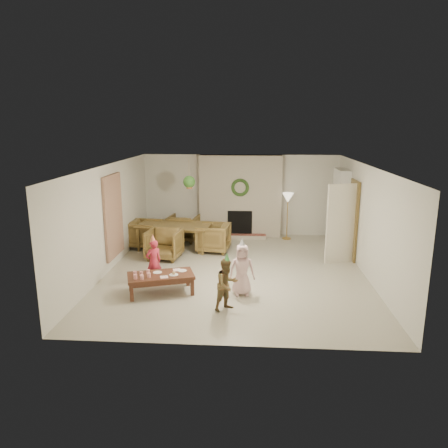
# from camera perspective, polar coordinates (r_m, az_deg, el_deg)

# --- Properties ---
(floor) EXTENTS (7.00, 7.00, 0.00)m
(floor) POSITION_cam_1_polar(r_m,az_deg,el_deg) (10.14, 1.54, -6.33)
(floor) COLOR #B7B29E
(floor) RESTS_ON ground
(ceiling) EXTENTS (7.00, 7.00, 0.00)m
(ceiling) POSITION_cam_1_polar(r_m,az_deg,el_deg) (9.60, 1.64, 7.87)
(ceiling) COLOR white
(ceiling) RESTS_ON wall_back
(wall_back) EXTENTS (7.00, 0.00, 7.00)m
(wall_back) POSITION_cam_1_polar(r_m,az_deg,el_deg) (13.23, 2.23, 3.92)
(wall_back) COLOR silver
(wall_back) RESTS_ON floor
(wall_front) EXTENTS (7.00, 0.00, 7.00)m
(wall_front) POSITION_cam_1_polar(r_m,az_deg,el_deg) (6.43, 0.27, -6.33)
(wall_front) COLOR silver
(wall_front) RESTS_ON floor
(wall_left) EXTENTS (0.00, 7.00, 7.00)m
(wall_left) POSITION_cam_1_polar(r_m,az_deg,el_deg) (10.36, -15.23, 0.80)
(wall_left) COLOR silver
(wall_left) RESTS_ON floor
(wall_right) EXTENTS (0.00, 7.00, 7.00)m
(wall_right) POSITION_cam_1_polar(r_m,az_deg,el_deg) (10.13, 18.80, 0.28)
(wall_right) COLOR silver
(wall_right) RESTS_ON floor
(fireplace_mass) EXTENTS (2.50, 0.40, 2.50)m
(fireplace_mass) POSITION_cam_1_polar(r_m,az_deg,el_deg) (13.03, 2.20, 3.78)
(fireplace_mass) COLOR #5C2018
(fireplace_mass) RESTS_ON floor
(fireplace_hearth) EXTENTS (1.60, 0.30, 0.12)m
(fireplace_hearth) POSITION_cam_1_polar(r_m,az_deg,el_deg) (12.94, 2.11, -1.68)
(fireplace_hearth) COLOR maroon
(fireplace_hearth) RESTS_ON floor
(fireplace_firebox) EXTENTS (0.75, 0.12, 0.75)m
(fireplace_firebox) POSITION_cam_1_polar(r_m,az_deg,el_deg) (13.01, 2.15, 0.17)
(fireplace_firebox) COLOR black
(fireplace_firebox) RESTS_ON floor
(fireplace_wreath) EXTENTS (0.54, 0.10, 0.54)m
(fireplace_wreath) POSITION_cam_1_polar(r_m,az_deg,el_deg) (12.76, 2.18, 4.93)
(fireplace_wreath) COLOR #214118
(fireplace_wreath) RESTS_ON fireplace_mass
(floor_lamp_base) EXTENTS (0.26, 0.26, 0.03)m
(floor_lamp_base) POSITION_cam_1_polar(r_m,az_deg,el_deg) (13.04, 8.42, -1.92)
(floor_lamp_base) COLOR gold
(floor_lamp_base) RESTS_ON floor
(floor_lamp_post) EXTENTS (0.03, 0.03, 1.27)m
(floor_lamp_post) POSITION_cam_1_polar(r_m,az_deg,el_deg) (12.89, 8.52, 0.85)
(floor_lamp_post) COLOR gold
(floor_lamp_post) RESTS_ON floor
(floor_lamp_shade) EXTENTS (0.34, 0.34, 0.28)m
(floor_lamp_shade) POSITION_cam_1_polar(r_m,az_deg,el_deg) (12.77, 8.61, 3.53)
(floor_lamp_shade) COLOR beige
(floor_lamp_shade) RESTS_ON floor_lamp_post
(bookshelf_carcass) EXTENTS (0.30, 1.00, 2.20)m
(bookshelf_carcass) POSITION_cam_1_polar(r_m,az_deg,el_deg) (12.31, 15.38, 2.03)
(bookshelf_carcass) COLOR white
(bookshelf_carcass) RESTS_ON floor
(bookshelf_shelf_a) EXTENTS (0.30, 0.92, 0.03)m
(bookshelf_shelf_a) POSITION_cam_1_polar(r_m,az_deg,el_deg) (12.45, 15.11, -0.90)
(bookshelf_shelf_a) COLOR white
(bookshelf_shelf_a) RESTS_ON bookshelf_carcass
(bookshelf_shelf_b) EXTENTS (0.30, 0.92, 0.03)m
(bookshelf_shelf_b) POSITION_cam_1_polar(r_m,az_deg,el_deg) (12.36, 15.22, 0.90)
(bookshelf_shelf_b) COLOR white
(bookshelf_shelf_b) RESTS_ON bookshelf_carcass
(bookshelf_shelf_c) EXTENTS (0.30, 0.92, 0.03)m
(bookshelf_shelf_c) POSITION_cam_1_polar(r_m,az_deg,el_deg) (12.28, 15.33, 2.72)
(bookshelf_shelf_c) COLOR white
(bookshelf_shelf_c) RESTS_ON bookshelf_carcass
(bookshelf_shelf_d) EXTENTS (0.30, 0.92, 0.03)m
(bookshelf_shelf_d) POSITION_cam_1_polar(r_m,az_deg,el_deg) (12.22, 15.45, 4.56)
(bookshelf_shelf_d) COLOR white
(bookshelf_shelf_d) RESTS_ON bookshelf_carcass
(books_row_lower) EXTENTS (0.20, 0.40, 0.24)m
(books_row_lower) POSITION_cam_1_polar(r_m,az_deg,el_deg) (12.27, 15.18, -0.44)
(books_row_lower) COLOR #B42130
(books_row_lower) RESTS_ON bookshelf_shelf_a
(books_row_mid) EXTENTS (0.20, 0.44, 0.24)m
(books_row_mid) POSITION_cam_1_polar(r_m,az_deg,el_deg) (12.38, 15.12, 1.58)
(books_row_mid) COLOR #245A85
(books_row_mid) RESTS_ON bookshelf_shelf_b
(books_row_upper) EXTENTS (0.20, 0.36, 0.22)m
(books_row_upper) POSITION_cam_1_polar(r_m,az_deg,el_deg) (12.16, 15.37, 3.24)
(books_row_upper) COLOR #A96B24
(books_row_upper) RESTS_ON bookshelf_shelf_c
(door_frame) EXTENTS (0.05, 0.86, 2.04)m
(door_frame) POSITION_cam_1_polar(r_m,az_deg,el_deg) (11.30, 17.01, 0.52)
(door_frame) COLOR brown
(door_frame) RESTS_ON floor
(door_leaf) EXTENTS (0.77, 0.32, 2.00)m
(door_leaf) POSITION_cam_1_polar(r_m,az_deg,el_deg) (10.87, 15.49, 0.01)
(door_leaf) COLOR beige
(door_leaf) RESTS_ON floor
(curtain_panel) EXTENTS (0.06, 1.20, 2.00)m
(curtain_panel) POSITION_cam_1_polar(r_m,az_deg,el_deg) (10.53, -14.68, 1.04)
(curtain_panel) COLOR tan
(curtain_panel) RESTS_ON wall_left
(dining_table) EXTENTS (2.13, 1.36, 0.71)m
(dining_table) POSITION_cam_1_polar(r_m,az_deg,el_deg) (11.84, -6.68, -1.73)
(dining_table) COLOR brown
(dining_table) RESTS_ON floor
(dining_chair_near) EXTENTS (0.93, 0.95, 0.78)m
(dining_chair_near) POSITION_cam_1_polar(r_m,az_deg,el_deg) (11.03, -8.07, -2.71)
(dining_chair_near) COLOR brown
(dining_chair_near) RESTS_ON floor
(dining_chair_far) EXTENTS (0.93, 0.95, 0.78)m
(dining_chair_far) POSITION_cam_1_polar(r_m,az_deg,el_deg) (12.65, -5.47, -0.55)
(dining_chair_far) COLOR brown
(dining_chair_far) RESTS_ON floor
(dining_chair_left) EXTENTS (0.95, 0.93, 0.78)m
(dining_chair_left) POSITION_cam_1_polar(r_m,az_deg,el_deg) (12.13, -10.66, -1.33)
(dining_chair_left) COLOR brown
(dining_chair_left) RESTS_ON floor
(dining_chair_right) EXTENTS (0.95, 0.93, 0.78)m
(dining_chair_right) POSITION_cam_1_polar(r_m,az_deg,el_deg) (11.55, -1.46, -1.84)
(dining_chair_right) COLOR brown
(dining_chair_right) RESTS_ON floor
(hanging_plant_cord) EXTENTS (0.01, 0.01, 0.70)m
(hanging_plant_cord) POSITION_cam_1_polar(r_m,az_deg,el_deg) (11.24, -4.74, 6.84)
(hanging_plant_cord) COLOR tan
(hanging_plant_cord) RESTS_ON ceiling
(hanging_plant_pot) EXTENTS (0.16, 0.16, 0.12)m
(hanging_plant_pot) POSITION_cam_1_polar(r_m,az_deg,el_deg) (11.29, -4.70, 5.08)
(hanging_plant_pot) COLOR #985831
(hanging_plant_pot) RESTS_ON hanging_plant_cord
(hanging_plant_foliage) EXTENTS (0.32, 0.32, 0.32)m
(hanging_plant_foliage) POSITION_cam_1_polar(r_m,az_deg,el_deg) (11.27, -4.71, 5.68)
(hanging_plant_foliage) COLOR #27551C
(hanging_plant_foliage) RESTS_ON hanging_plant_pot
(coffee_table_top) EXTENTS (1.48, 1.05, 0.06)m
(coffee_table_top) POSITION_cam_1_polar(r_m,az_deg,el_deg) (8.84, -8.53, -6.90)
(coffee_table_top) COLOR #522B1B
(coffee_table_top) RESTS_ON floor
(coffee_table_apron) EXTENTS (1.35, 0.92, 0.08)m
(coffee_table_apron) POSITION_cam_1_polar(r_m,az_deg,el_deg) (8.86, -8.52, -7.34)
(coffee_table_apron) COLOR #522B1B
(coffee_table_apron) RESTS_ON floor
(coffee_leg_fl) EXTENTS (0.09, 0.09, 0.35)m
(coffee_leg_fl) POSITION_cam_1_polar(r_m,az_deg,el_deg) (8.63, -12.35, -9.05)
(coffee_leg_fl) COLOR #522B1B
(coffee_leg_fl) RESTS_ON floor
(coffee_leg_fr) EXTENTS (0.09, 0.09, 0.35)m
(coffee_leg_fr) POSITION_cam_1_polar(r_m,az_deg,el_deg) (8.73, -4.30, -8.49)
(coffee_leg_fr) COLOR #522B1B
(coffee_leg_fr) RESTS_ON floor
(coffee_leg_bl) EXTENTS (0.09, 0.09, 0.35)m
(coffee_leg_bl) POSITION_cam_1_polar(r_m,az_deg,el_deg) (9.13, -12.48, -7.77)
(coffee_leg_bl) COLOR #522B1B
(coffee_leg_bl) RESTS_ON floor
(coffee_leg_br) EXTENTS (0.09, 0.09, 0.35)m
(coffee_leg_br) POSITION_cam_1_polar(r_m,az_deg,el_deg) (9.23, -4.90, -7.26)
(coffee_leg_br) COLOR #522B1B
(coffee_leg_br) RESTS_ON floor
(cup_a) EXTENTS (0.09, 0.09, 0.09)m
(cup_a) POSITION_cam_1_polar(r_m,az_deg,el_deg) (8.64, -11.85, -6.99)
(cup_a) COLOR white
(cup_a) RESTS_ON coffee_table_top
(cup_b) EXTENTS (0.09, 0.09, 0.09)m
(cup_b) POSITION_cam_1_polar(r_m,az_deg,el_deg) (8.83, -11.92, -6.54)
(cup_b) COLOR white
(cup_b) RESTS_ON coffee_table_top
(cup_c) EXTENTS (0.09, 0.09, 0.09)m
(cup_c) POSITION_cam_1_polar(r_m,az_deg,el_deg) (8.59, -11.01, -7.06)
(cup_c) COLOR white
(cup_c) RESTS_ON coffee_table_top
(cup_d) EXTENTS (0.09, 0.09, 0.09)m
(cup_d) POSITION_cam_1_polar(r_m,az_deg,el_deg) (8.78, -11.10, -6.60)
(cup_d) COLOR white
(cup_d) RESTS_ON coffee_table_top
(cup_e) EXTENTS (0.09, 0.09, 0.09)m
(cup_e) POSITION_cam_1_polar(r_m,az_deg,el_deg) (8.68, -10.09, -6.81)
(cup_e) COLOR white
(cup_e) RESTS_ON coffee_table_top
(cup_f) EXTENTS (0.09, 0.09, 0.09)m
(cup_f) POSITION_cam_1_polar(r_m,az_deg,el_deg) (8.87, -10.20, -6.36)
(cup_f) COLOR white
(cup_f) RESTS_ON coffee_table_top
(plate_a) EXTENTS (0.23, 0.23, 0.01)m
(plate_a) POSITION_cam_1_polar(r_m,az_deg,el_deg) (8.93, -8.95, -6.45)
(plate_a) COLOR white
(plate_a) RESTS_ON coffee_table_top
(plate_b) EXTENTS (0.23, 0.23, 0.01)m
(plate_b) POSITION_cam_1_polar(r_m,az_deg,el_deg) (8.75, -6.79, -6.80)
(plate_b) COLOR white
(plate_b) RESTS_ON coffee_table_top
(plate_c) EXTENTS (0.23, 0.23, 0.01)m
(plate_c) POSITION_cam_1_polar(r_m,az_deg,el_deg) (8.97, -5.66, -6.27)
(plate_c) COLOR white
(plate_c) RESTS_ON coffee_table_top
(food_scoop) EXTENTS (0.09, 0.09, 0.07)m
(food_scoop) POSITION_cam_1_polar(r_m,az_deg,el_deg) (8.74, -6.80, -6.56)
(food_scoop) COLOR tan
(food_scoop) RESTS_ON plate_b
(napkin_left) EXTENTS (0.19, 0.19, 0.01)m
(napkin_left) POSITION_cam_1_polar(r_m,az_deg,el_deg) (8.66, -8.07, -7.09)
(napkin_left) COLOR #FFBBC0
(napkin_left) RESTS_ON coffee_table_top
(napkin_right) EXTENTS (0.19, 0.19, 0.01)m
(napkin_right) POSITION_cam_1_polar(r_m,az_deg,el_deg) (9.03, -6.38, -6.15)
(napkin_right) COLOR #FFBBC0
(napkin_right) RESTS_ON coffee_table_top
(child_red) EXTENTS (0.43, 0.41, 0.99)m
(child_red) POSITION_cam_1_polar(r_m,az_deg,el_deg) (9.33, -9.46, -5.07)
(child_red) COLOR #BC283C
(child_red) RESTS_ON floor
(party_hat_red) EXTENTS (0.17, 0.17, 0.19)m
(party_hat_red) POSITION_cam_1_polar(r_m,az_deg,el_deg) (9.18, -9.58, -1.87)
(party_hat_red) COLOR gold
(party_hat_red) RESTS_ON child_red
(child_plaid) EXTENTS (0.62, 0.61, 1.00)m
(child_plaid) POSITION_cam_1_polar(r_m,az_deg,el_deg) (7.95, 0.39, -8.16)
(child_plaid) COLOR brown
(child_plaid) RESTS_ON floor
(party_hat_plaid) EXTENTS (0.15, 0.15, 0.16)m
(party_hat_plaid) POSITION_cam_1_polar(r_m,az_deg,el_deg) (7.77, 0.39, -4.48)
(party_hat_plaid) COLOR #4AAE4E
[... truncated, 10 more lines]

